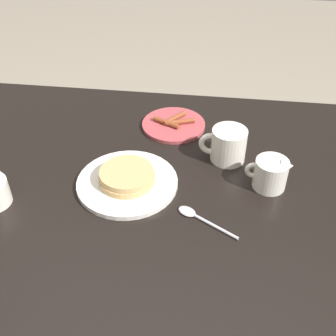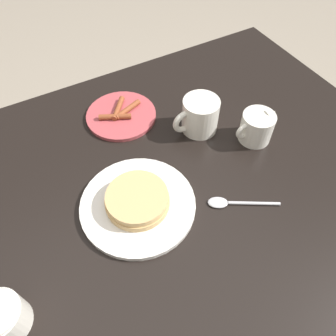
% 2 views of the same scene
% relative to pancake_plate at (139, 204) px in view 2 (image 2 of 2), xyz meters
% --- Properties ---
extents(ground_plane, '(8.00, 8.00, 0.00)m').
position_rel_pancake_plate_xyz_m(ground_plane, '(-0.02, -0.00, -0.77)').
color(ground_plane, gray).
extents(dining_table, '(1.29, 0.90, 0.76)m').
position_rel_pancake_plate_xyz_m(dining_table, '(-0.02, -0.00, -0.14)').
color(dining_table, black).
rests_on(dining_table, ground_plane).
extents(pancake_plate, '(0.24, 0.24, 0.04)m').
position_rel_pancake_plate_xyz_m(pancake_plate, '(0.00, 0.00, 0.00)').
color(pancake_plate, white).
rests_on(pancake_plate, dining_table).
extents(side_plate_bacon, '(0.18, 0.18, 0.02)m').
position_rel_pancake_plate_xyz_m(side_plate_bacon, '(-0.08, -0.27, -0.01)').
color(side_plate_bacon, '#B2474C').
rests_on(side_plate_bacon, dining_table).
extents(coffee_mug, '(0.12, 0.09, 0.09)m').
position_rel_pancake_plate_xyz_m(coffee_mug, '(-0.23, -0.14, 0.03)').
color(coffee_mug, silver).
rests_on(coffee_mug, dining_table).
extents(creamer_pitcher, '(0.11, 0.08, 0.08)m').
position_rel_pancake_plate_xyz_m(creamer_pitcher, '(-0.34, -0.04, 0.02)').
color(creamer_pitcher, silver).
rests_on(creamer_pitcher, dining_table).
extents(spoon, '(0.14, 0.09, 0.01)m').
position_rel_pancake_plate_xyz_m(spoon, '(-0.17, 0.08, -0.01)').
color(spoon, silver).
rests_on(spoon, dining_table).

